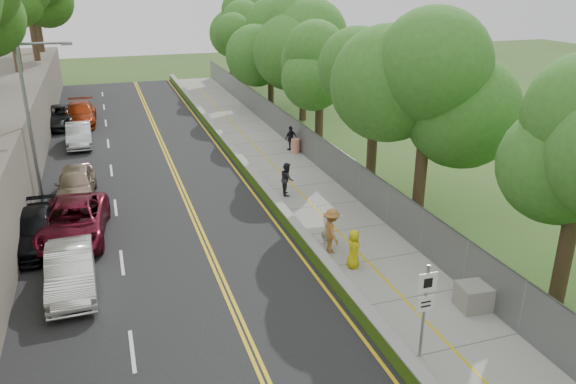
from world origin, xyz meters
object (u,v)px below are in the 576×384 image
object	(u,v)px
painter_0	(354,249)
person_far	(291,138)
streetlight	(33,113)
car_2	(73,222)
signpost	(425,302)
car_1	(71,271)
concrete_block	(477,296)
construction_barrel	(295,146)

from	to	relation	value
painter_0	person_far	bearing A→B (deg)	14.68
streetlight	car_2	world-z (taller)	streetlight
streetlight	painter_0	bearing A→B (deg)	-43.41
streetlight	painter_0	world-z (taller)	streetlight
streetlight	car_2	bearing A→B (deg)	-74.08
signpost	car_2	distance (m)	15.61
person_far	painter_0	bearing A→B (deg)	58.63
streetlight	car_1	distance (m)	10.43
signpost	car_2	world-z (taller)	signpost
car_1	person_far	bearing A→B (deg)	45.44
streetlight	painter_0	size ratio (longest dim) A/B	5.06
concrete_block	car_1	bearing A→B (deg)	156.92
concrete_block	car_2	bearing A→B (deg)	142.70
construction_barrel	car_2	xyz separation A→B (m)	(-13.30, -9.04, 0.34)
concrete_block	person_far	distance (m)	19.81
painter_0	person_far	distance (m)	16.06
car_1	painter_0	distance (m)	10.58
car_1	painter_0	xyz separation A→B (m)	(10.45, -1.68, 0.03)
person_far	construction_barrel	bearing A→B (deg)	77.45
construction_barrel	person_far	size ratio (longest dim) A/B	0.57
concrete_block	car_1	size ratio (longest dim) A/B	0.28
car_2	painter_0	bearing A→B (deg)	-24.90
streetlight	car_1	xyz separation A→B (m)	(1.46, -9.59, -3.83)
construction_barrel	concrete_block	world-z (taller)	construction_barrel
car_2	signpost	bearing A→B (deg)	-44.25
construction_barrel	car_1	distance (m)	18.96
car_2	person_far	bearing A→B (deg)	41.79
car_2	person_far	size ratio (longest dim) A/B	3.60
person_far	car_2	bearing A→B (deg)	14.74
construction_barrel	car_1	xyz separation A→B (m)	(-13.30, -13.51, 0.30)
concrete_block	construction_barrel	bearing A→B (deg)	90.00
concrete_block	painter_0	distance (m)	4.92
car_1	construction_barrel	bearing A→B (deg)	43.91
streetlight	painter_0	distance (m)	16.83
streetlight	concrete_block	bearing A→B (deg)	-45.94
car_2	person_far	xyz separation A→B (m)	(13.20, 9.68, 0.01)
streetlight	signpost	world-z (taller)	streetlight
car_2	concrete_block	bearing A→B (deg)	-31.75
streetlight	construction_barrel	world-z (taller)	streetlight
construction_barrel	concrete_block	xyz separation A→B (m)	(0.00, -19.17, -0.02)
concrete_block	car_1	xyz separation A→B (m)	(-13.30, 5.67, 0.32)
person_far	streetlight	bearing A→B (deg)	-4.27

